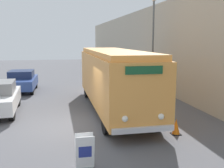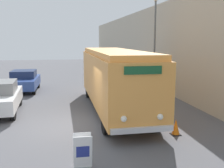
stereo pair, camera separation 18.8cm
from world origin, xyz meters
name	(u,v)px [view 1 (the left image)]	position (x,y,z in m)	size (l,w,h in m)	color
ground_plane	(71,126)	(0.00, 0.00, 0.00)	(80.00, 80.00, 0.00)	#56565B
building_wall_right	(149,46)	(7.06, 10.00, 3.18)	(0.30, 60.00, 6.37)	#B2A893
vintage_bus	(114,77)	(2.37, 2.23, 1.80)	(2.40, 9.87, 3.19)	black
sign_board	(85,152)	(0.19, -3.86, 0.49)	(0.54, 0.38, 1.01)	gray
streetlamp	(153,32)	(5.75, 5.57, 4.23)	(0.36, 0.36, 6.54)	#595E60
parked_car_mid	(22,81)	(-3.08, 8.68, 0.77)	(2.04, 4.06, 1.52)	black
traffic_cone	(176,127)	(4.02, -1.85, 0.31)	(0.36, 0.36, 0.64)	black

